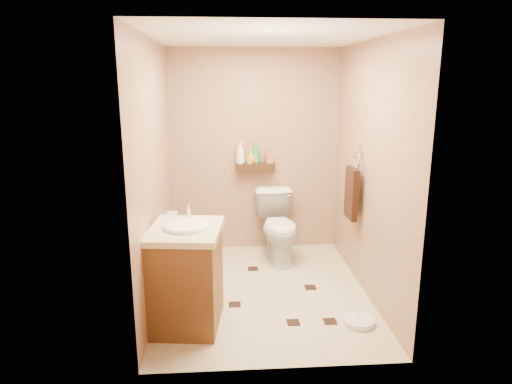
{
  "coord_description": "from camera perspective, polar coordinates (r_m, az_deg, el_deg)",
  "views": [
    {
      "loc": [
        -0.37,
        -4.14,
        2.04
      ],
      "look_at": [
        -0.06,
        0.25,
        0.95
      ],
      "focal_mm": 32.0,
      "sensor_mm": 36.0,
      "label": 1
    }
  ],
  "objects": [
    {
      "name": "bottle_c",
      "position": [
        5.39,
        -0.3,
        4.34
      ],
      "size": [
        0.12,
        0.12,
        0.15
      ],
      "primitive_type": "imported",
      "rotation": [
        0.0,
        0.0,
        3.19
      ],
      "color": "#E0591A",
      "rests_on": "wall_shelf"
    },
    {
      "name": "ceiling",
      "position": [
        4.17,
        1.08,
        18.86
      ],
      "size": [
        2.0,
        2.5,
        0.02
      ],
      "primitive_type": "cube",
      "color": "white",
      "rests_on": "wall_back"
    },
    {
      "name": "bottle_b",
      "position": [
        5.39,
        -0.61,
        4.4
      ],
      "size": [
        0.1,
        0.1,
        0.16
      ],
      "primitive_type": "imported",
      "rotation": [
        0.0,
        0.0,
        5.32
      ],
      "color": "yellow",
      "rests_on": "wall_shelf"
    },
    {
      "name": "wall_back",
      "position": [
        5.46,
        -0.14,
        5.07
      ],
      "size": [
        2.0,
        0.04,
        2.4
      ],
      "primitive_type": "cube",
      "color": "tan",
      "rests_on": "ground"
    },
    {
      "name": "wall_left",
      "position": [
        4.27,
        -12.5,
        2.22
      ],
      "size": [
        0.04,
        2.5,
        2.4
      ],
      "primitive_type": "cube",
      "color": "tan",
      "rests_on": "ground"
    },
    {
      "name": "bathroom_scale",
      "position": [
        4.15,
        12.72,
        -15.49
      ],
      "size": [
        0.29,
        0.29,
        0.05
      ],
      "rotation": [
        0.0,
        0.0,
        -0.1
      ],
      "color": "silver",
      "rests_on": "ground"
    },
    {
      "name": "bottle_a",
      "position": [
        5.38,
        -1.98,
        4.92
      ],
      "size": [
        0.12,
        0.12,
        0.26
      ],
      "primitive_type": "imported",
      "rotation": [
        0.0,
        0.0,
        1.38
      ],
      "color": "white",
      "rests_on": "wall_shelf"
    },
    {
      "name": "toilet_paper",
      "position": [
        5.03,
        -10.42,
        -2.95
      ],
      "size": [
        0.12,
        0.11,
        0.12
      ],
      "color": "silver",
      "rests_on": "wall_left"
    },
    {
      "name": "wall_right",
      "position": [
        4.44,
        14.0,
        2.57
      ],
      "size": [
        0.04,
        2.5,
        2.4
      ],
      "primitive_type": "cube",
      "color": "tan",
      "rests_on": "ground"
    },
    {
      "name": "wall_shelf",
      "position": [
        5.42,
        -0.08,
        3.06
      ],
      "size": [
        0.46,
        0.14,
        0.1
      ],
      "primitive_type": "cube",
      "color": "#391F0F",
      "rests_on": "wall_back"
    },
    {
      "name": "toilet",
      "position": [
        5.27,
        2.85,
        -4.33
      ],
      "size": [
        0.52,
        0.81,
        0.78
      ],
      "primitive_type": "imported",
      "rotation": [
        0.0,
        0.0,
        0.1
      ],
      "color": "white",
      "rests_on": "ground"
    },
    {
      "name": "vanity",
      "position": [
        3.94,
        -8.67,
        -10.19
      ],
      "size": [
        0.65,
        0.76,
        0.99
      ],
      "rotation": [
        0.0,
        0.0,
        -0.11
      ],
      "color": "brown",
      "rests_on": "ground"
    },
    {
      "name": "floor_accents",
      "position": [
        4.57,
        1.58,
        -12.59
      ],
      "size": [
        1.22,
        1.28,
        0.01
      ],
      "color": "black",
      "rests_on": "ground"
    },
    {
      "name": "bottle_e",
      "position": [
        5.41,
        1.62,
        4.48
      ],
      "size": [
        0.1,
        0.1,
        0.17
      ],
      "primitive_type": "imported",
      "rotation": [
        0.0,
        0.0,
        0.31
      ],
      "color": "#C66542",
      "rests_on": "wall_shelf"
    },
    {
      "name": "toilet_brush",
      "position": [
        5.28,
        -8.76,
        -7.19
      ],
      "size": [
        0.1,
        0.1,
        0.44
      ],
      "color": "#186161",
      "rests_on": "ground"
    },
    {
      "name": "ground",
      "position": [
        4.63,
        0.94,
        -12.25
      ],
      "size": [
        2.5,
        2.5,
        0.0
      ],
      "primitive_type": "plane",
      "color": "#C5BA90",
      "rests_on": "ground"
    },
    {
      "name": "wall_front",
      "position": [
        3.03,
        3.08,
        -2.24
      ],
      "size": [
        2.0,
        0.04,
        2.4
      ],
      "primitive_type": "cube",
      "color": "tan",
      "rests_on": "ground"
    },
    {
      "name": "bottle_d",
      "position": [
        5.39,
        0.0,
        4.9
      ],
      "size": [
        0.1,
        0.1,
        0.25
      ],
      "primitive_type": "imported",
      "rotation": [
        0.0,
        0.0,
        4.73
      ],
      "color": "#2E8A43",
      "rests_on": "wall_shelf"
    },
    {
      "name": "towel_ring",
      "position": [
        4.7,
        11.89,
        0.13
      ],
      "size": [
        0.12,
        0.3,
        0.76
      ],
      "color": "silver",
      "rests_on": "wall_right"
    }
  ]
}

